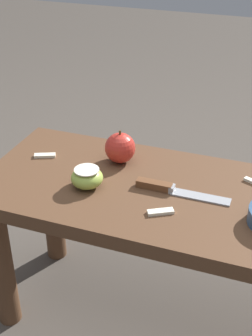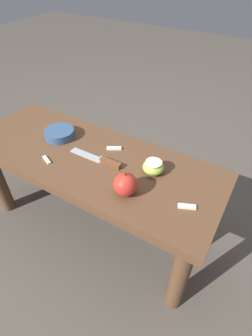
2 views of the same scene
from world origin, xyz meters
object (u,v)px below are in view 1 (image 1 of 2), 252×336
object	(u,v)px
apple_whole	(120,148)
apple_cut	(87,178)
knife	(168,188)
wooden_bench	(192,224)

from	to	relation	value
apple_whole	apple_cut	distance (m)	0.15
knife	apple_cut	distance (m)	0.21
knife	apple_cut	bearing A→B (deg)	-166.09
wooden_bench	apple_cut	bearing A→B (deg)	10.22
knife	apple_whole	bearing A→B (deg)	149.36
wooden_bench	apple_whole	world-z (taller)	apple_whole
apple_whole	apple_cut	world-z (taller)	apple_whole
wooden_bench	apple_cut	world-z (taller)	apple_cut
wooden_bench	apple_cut	distance (m)	0.29
apple_whole	apple_cut	xyz separation A→B (m)	(0.03, 0.15, -0.02)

